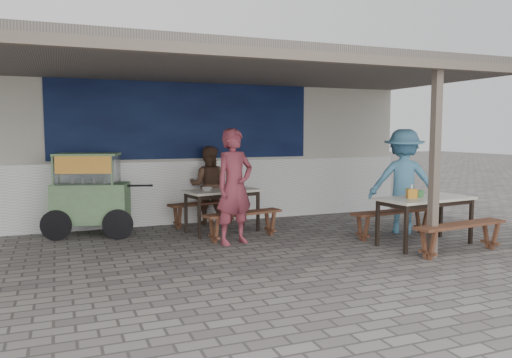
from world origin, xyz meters
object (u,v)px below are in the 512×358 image
at_px(table_left, 222,195).
at_px(patron_street_side, 235,186).
at_px(bench_left_street, 243,219).
at_px(vendor_cart, 90,191).
at_px(tissue_box, 412,193).
at_px(patron_wall_side, 208,185).
at_px(bench_right_street, 461,231).
at_px(donation_box, 418,194).
at_px(bench_right_wall, 393,217).
at_px(patron_right_table, 403,181).
at_px(condiment_bowl, 207,189).
at_px(bench_left_wall, 204,208).
at_px(condiment_jar, 237,186).
at_px(table_right, 425,202).

distance_m(table_left, patron_street_side, 0.97).
height_order(bench_left_street, vendor_cart, vendor_cart).
bearing_deg(tissue_box, patron_wall_side, 128.23).
distance_m(bench_right_street, donation_box, 0.89).
height_order(bench_right_street, bench_right_wall, same).
bearing_deg(donation_box, patron_right_table, 66.14).
bearing_deg(table_left, condiment_bowl, 156.57).
xyz_separation_m(bench_left_wall, condiment_jar, (0.48, -0.51, 0.46)).
xyz_separation_m(patron_right_table, tissue_box, (-0.56, -0.92, -0.08)).
distance_m(vendor_cart, tissue_box, 5.24).
distance_m(condiment_jar, condiment_bowl, 0.61).
distance_m(table_right, patron_wall_side, 3.98).
relative_size(bench_left_wall, donation_box, 9.18).
height_order(table_left, patron_street_side, patron_street_side).
bearing_deg(donation_box, tissue_box, -158.78).
height_order(tissue_box, donation_box, tissue_box).
distance_m(table_left, bench_right_wall, 2.94).
height_order(patron_right_table, tissue_box, patron_right_table).
height_order(patron_street_side, patron_wall_side, patron_street_side).
bearing_deg(patron_street_side, table_right, -39.85).
xyz_separation_m(table_right, bench_right_wall, (-0.08, 0.67, -0.33)).
height_order(bench_left_street, bench_right_street, same).
height_order(bench_right_wall, patron_wall_side, patron_wall_side).
relative_size(table_right, vendor_cart, 0.88).
xyz_separation_m(table_right, patron_street_side, (-2.72, 1.19, 0.23)).
height_order(condiment_jar, condiment_bowl, condiment_jar).
bearing_deg(bench_left_street, bench_right_street, -51.22).
height_order(donation_box, condiment_jar, donation_box).
height_order(patron_street_side, condiment_bowl, patron_street_side).
bearing_deg(vendor_cart, bench_left_street, -10.41).
xyz_separation_m(table_right, condiment_jar, (-2.28, 2.29, 0.12)).
relative_size(bench_left_street, table_right, 0.89).
distance_m(bench_right_street, tissue_box, 0.90).
distance_m(bench_left_wall, condiment_bowl, 0.77).
xyz_separation_m(bench_right_street, vendor_cart, (-4.87, 3.31, 0.42)).
bearing_deg(vendor_cart, condiment_jar, 8.88).
distance_m(bench_left_street, donation_box, 2.81).
xyz_separation_m(patron_wall_side, condiment_jar, (0.34, -0.71, 0.05)).
height_order(bench_left_street, condiment_jar, condiment_jar).
xyz_separation_m(bench_right_street, patron_right_table, (0.22, 1.59, 0.56)).
xyz_separation_m(bench_left_street, condiment_bowl, (-0.40, 0.73, 0.44)).
bearing_deg(table_right, patron_wall_side, 124.41).
distance_m(patron_right_table, condiment_jar, 2.92).
bearing_deg(patron_street_side, bench_right_wall, -27.33).
height_order(tissue_box, condiment_jar, tissue_box).
bearing_deg(condiment_jar, patron_right_table, -27.99).
bearing_deg(condiment_jar, patron_street_side, -111.80).
bearing_deg(bench_left_wall, condiment_jar, -58.52).
height_order(bench_right_street, condiment_jar, condiment_jar).
distance_m(bench_right_street, condiment_bowl, 4.13).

